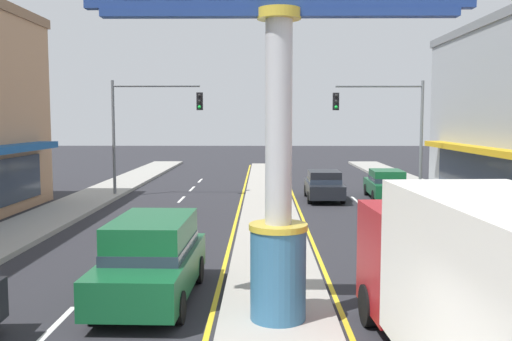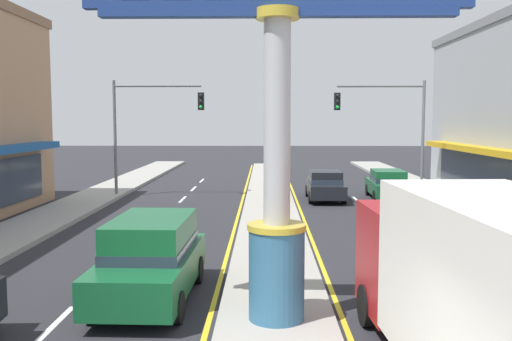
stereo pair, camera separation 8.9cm
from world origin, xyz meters
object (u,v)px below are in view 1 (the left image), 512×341
object	(u,v)px
traffic_light_right_side	(389,117)
box_truck_near_right_lane	(480,285)
sedan_mid_left_lane	(324,185)
district_sign	(279,105)
suv_far_right_lane	(152,258)
traffic_light_left_side	(146,117)
sedan_far_left_oncoming	(386,184)

from	to	relation	value
traffic_light_right_side	box_truck_near_right_lane	xyz separation A→B (m)	(-3.50, -21.57, -2.55)
sedan_mid_left_lane	district_sign	bearing A→B (deg)	-99.35
suv_far_right_lane	box_truck_near_right_lane	bearing A→B (deg)	-36.77
traffic_light_left_side	box_truck_near_right_lane	bearing A→B (deg)	-66.07
traffic_light_right_side	sedan_mid_left_lane	bearing A→B (deg)	-158.49
sedan_mid_left_lane	box_truck_near_right_lane	bearing A→B (deg)	-89.76
sedan_mid_left_lane	sedan_far_left_oncoming	bearing A→B (deg)	7.37
traffic_light_left_side	sedan_mid_left_lane	bearing A→B (deg)	-6.27
sedan_far_left_oncoming	traffic_light_right_side	bearing A→B (deg)	73.74
box_truck_near_right_lane	sedan_mid_left_lane	world-z (taller)	box_truck_near_right_lane
traffic_light_left_side	sedan_far_left_oncoming	world-z (taller)	traffic_light_left_side
traffic_light_right_side	sedan_mid_left_lane	size ratio (longest dim) A/B	1.43
box_truck_near_right_lane	suv_far_right_lane	world-z (taller)	box_truck_near_right_lane
district_sign	suv_far_right_lane	world-z (taller)	district_sign
traffic_light_left_side	traffic_light_right_side	bearing A→B (deg)	1.73
traffic_light_left_side	suv_far_right_lane	distance (m)	17.52
traffic_light_right_side	sedan_far_left_oncoming	world-z (taller)	traffic_light_right_side
suv_far_right_lane	sedan_far_left_oncoming	world-z (taller)	suv_far_right_lane
box_truck_near_right_lane	sedan_mid_left_lane	distance (m)	20.17
box_truck_near_right_lane	sedan_far_left_oncoming	bearing A→B (deg)	81.13
traffic_light_right_side	suv_far_right_lane	xyz separation A→B (m)	(-9.31, -17.22, -3.26)
district_sign	suv_far_right_lane	bearing A→B (deg)	151.11
box_truck_near_right_lane	traffic_light_left_side	bearing A→B (deg)	113.93
district_sign	sedan_mid_left_lane	xyz separation A→B (m)	(2.86, 17.39, -3.66)
traffic_light_right_side	sedan_far_left_oncoming	size ratio (longest dim) A/B	1.42
district_sign	traffic_light_right_side	world-z (taller)	district_sign
sedan_mid_left_lane	sedan_far_left_oncoming	distance (m)	3.33
district_sign	sedan_far_left_oncoming	size ratio (longest dim) A/B	1.76
box_truck_near_right_lane	sedan_far_left_oncoming	world-z (taller)	box_truck_near_right_lane
traffic_light_left_side	sedan_mid_left_lane	size ratio (longest dim) A/B	1.43
sedan_mid_left_lane	suv_far_right_lane	bearing A→B (deg)	-109.90
traffic_light_right_side	suv_far_right_lane	size ratio (longest dim) A/B	1.33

